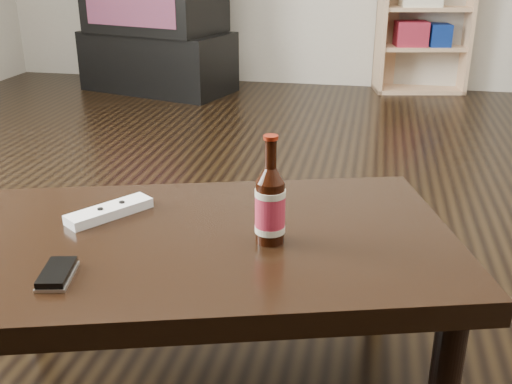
% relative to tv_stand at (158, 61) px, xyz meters
% --- Properties ---
extents(floor, '(5.00, 6.00, 0.01)m').
position_rel_tv_stand_xyz_m(floor, '(1.15, -2.56, -0.22)').
color(floor, black).
rests_on(floor, ground).
extents(tv_stand, '(1.16, 0.80, 0.42)m').
position_rel_tv_stand_xyz_m(tv_stand, '(0.00, 0.00, 0.00)').
color(tv_stand, black).
rests_on(tv_stand, floor).
extents(bookshelf, '(0.67, 0.40, 1.17)m').
position_rel_tv_stand_xyz_m(bookshelf, '(1.86, 0.37, 0.40)').
color(bookshelf, tan).
rests_on(bookshelf, floor).
extents(coffee_table, '(1.21, 0.91, 0.40)m').
position_rel_tv_stand_xyz_m(coffee_table, '(1.23, -3.03, 0.14)').
color(coffee_table, black).
rests_on(coffee_table, floor).
extents(beer_bottle, '(0.08, 0.08, 0.23)m').
position_rel_tv_stand_xyz_m(beer_bottle, '(1.37, -3.03, 0.28)').
color(beer_bottle, black).
rests_on(beer_bottle, coffee_table).
extents(phone, '(0.08, 0.12, 0.02)m').
position_rel_tv_stand_xyz_m(phone, '(1.00, -3.26, 0.20)').
color(phone, silver).
rests_on(phone, coffee_table).
extents(remote, '(0.16, 0.20, 0.03)m').
position_rel_tv_stand_xyz_m(remote, '(0.98, -2.98, 0.20)').
color(remote, silver).
rests_on(remote, coffee_table).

